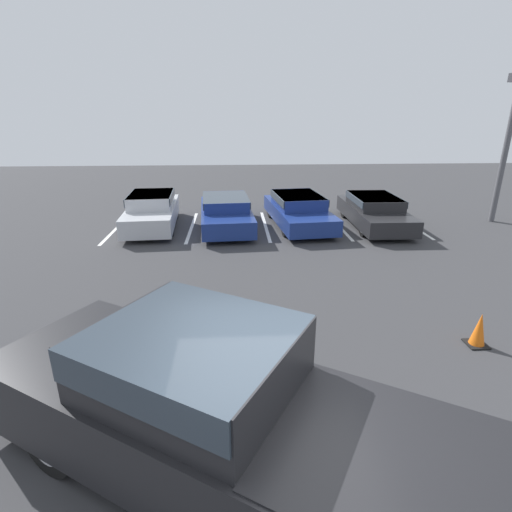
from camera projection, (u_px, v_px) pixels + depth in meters
ground_plane at (281, 490)px, 4.63m from camera, size 60.00×60.00×0.00m
stall_stripe_a at (117, 228)px, 15.03m from camera, size 0.12×4.25×0.01m
stall_stripe_b at (192, 227)px, 15.18m from camera, size 0.12×4.25×0.01m
stall_stripe_c at (265, 226)px, 15.32m from camera, size 0.12×4.25×0.01m
stall_stripe_d at (338, 225)px, 15.47m from camera, size 0.12×4.25×0.01m
stall_stripe_e at (409, 224)px, 15.62m from camera, size 0.12×4.25×0.01m
pickup_truck at (219, 412)px, 4.52m from camera, size 6.24×4.89×1.90m
parked_sedan_a at (152, 210)px, 14.92m from camera, size 1.98×4.45×1.28m
parked_sedan_b at (226, 211)px, 14.88m from camera, size 2.11×4.56×1.17m
parked_sedan_c at (298, 209)px, 15.23m from camera, size 2.29×4.86×1.18m
parked_sedan_d at (374, 210)px, 15.13m from camera, size 1.82×4.62×1.15m
light_post at (508, 137)px, 14.86m from camera, size 0.70×0.36×5.42m
traffic_cone at (479, 331)px, 7.41m from camera, size 0.37×0.37×0.65m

